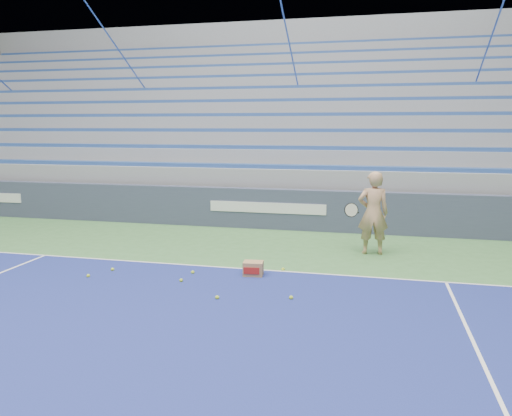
{
  "coord_description": "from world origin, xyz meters",
  "views": [
    {
      "loc": [
        2.76,
        2.7,
        2.8
      ],
      "look_at": [
        0.48,
        12.38,
        1.15
      ],
      "focal_mm": 35.0,
      "sensor_mm": 36.0,
      "label": 1
    }
  ],
  "objects": [
    {
      "name": "tennis_ball_5",
      "position": [
        1.54,
        10.38,
        0.03
      ],
      "size": [
        0.07,
        0.07,
        0.07
      ],
      "primitive_type": "sphere",
      "color": "#BCDB2C",
      "rests_on": "ground"
    },
    {
      "name": "tennis_ball_1",
      "position": [
        -2.33,
        10.7,
        0.03
      ],
      "size": [
        0.07,
        0.07,
        0.07
      ],
      "primitive_type": "sphere",
      "color": "#BCDB2C",
      "rests_on": "ground"
    },
    {
      "name": "ball_box",
      "position": [
        0.63,
        11.51,
        0.14
      ],
      "size": [
        0.39,
        0.32,
        0.28
      ],
      "color": "#A47B4F",
      "rests_on": "ground"
    },
    {
      "name": "tennis_ball_6",
      "position": [
        1.12,
        11.95,
        0.03
      ],
      "size": [
        0.07,
        0.07,
        0.07
      ],
      "primitive_type": "sphere",
      "color": "#BCDB2C",
      "rests_on": "ground"
    },
    {
      "name": "tennis_ball_4",
      "position": [
        -2.1,
        11.18,
        0.03
      ],
      "size": [
        0.07,
        0.07,
        0.07
      ],
      "primitive_type": "sphere",
      "color": "#BCDB2C",
      "rests_on": "ground"
    },
    {
      "name": "tennis_ball_0",
      "position": [
        -0.54,
        10.83,
        0.03
      ],
      "size": [
        0.07,
        0.07,
        0.07
      ],
      "primitive_type": "sphere",
      "color": "#BCDB2C",
      "rests_on": "ground"
    },
    {
      "name": "tennis_player",
      "position": [
        2.79,
        13.71,
        0.92
      ],
      "size": [
        0.97,
        0.88,
        1.83
      ],
      "color": "tan",
      "rests_on": "ground"
    },
    {
      "name": "bleachers",
      "position": [
        0.0,
        21.6,
        2.36
      ],
      "size": [
        31.0,
        9.15,
        7.3
      ],
      "color": "gray",
      "rests_on": "ground"
    },
    {
      "name": "tennis_ball_3",
      "position": [
        -0.52,
        11.36,
        0.03
      ],
      "size": [
        0.07,
        0.07,
        0.07
      ],
      "primitive_type": "sphere",
      "color": "#BCDB2C",
      "rests_on": "ground"
    },
    {
      "name": "sponsor_barrier",
      "position": [
        0.0,
        15.88,
        0.55
      ],
      "size": [
        30.0,
        0.32,
        1.1
      ],
      "color": "#3A4058",
      "rests_on": "ground"
    },
    {
      "name": "tennis_ball_2",
      "position": [
        0.37,
        10.11,
        0.03
      ],
      "size": [
        0.07,
        0.07,
        0.07
      ],
      "primitive_type": "sphere",
      "color": "#BCDB2C",
      "rests_on": "ground"
    }
  ]
}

